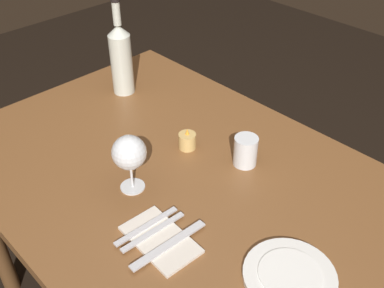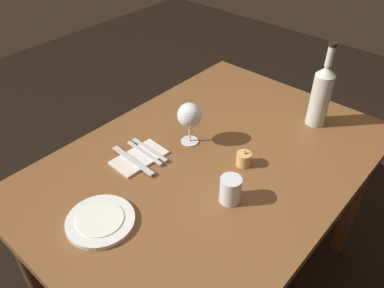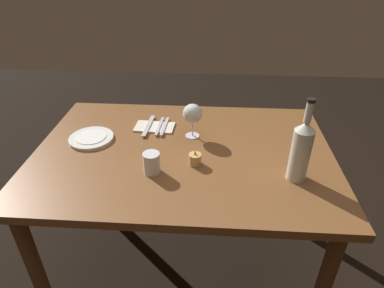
# 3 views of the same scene
# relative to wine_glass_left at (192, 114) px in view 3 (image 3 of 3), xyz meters

# --- Properties ---
(ground_plane) EXTENTS (6.00, 6.00, 0.00)m
(ground_plane) POSITION_rel_wine_glass_left_xyz_m (0.03, 0.12, -0.86)
(ground_plane) COLOR black
(dining_table) EXTENTS (1.30, 0.90, 0.74)m
(dining_table) POSITION_rel_wine_glass_left_xyz_m (0.03, 0.12, -0.20)
(dining_table) COLOR brown
(dining_table) RESTS_ON ground
(wine_glass_left) EXTENTS (0.09, 0.09, 0.16)m
(wine_glass_left) POSITION_rel_wine_glass_left_xyz_m (0.00, 0.00, 0.00)
(wine_glass_left) COLOR white
(wine_glass_left) RESTS_ON dining_table
(wine_bottle) EXTENTS (0.07, 0.07, 0.34)m
(wine_bottle) POSITION_rel_wine_glass_left_xyz_m (-0.42, 0.29, 0.02)
(wine_bottle) COLOR silver
(wine_bottle) RESTS_ON dining_table
(water_tumbler) EXTENTS (0.07, 0.07, 0.09)m
(water_tumbler) POSITION_rel_wine_glass_left_xyz_m (0.14, 0.29, -0.08)
(water_tumbler) COLOR white
(water_tumbler) RESTS_ON dining_table
(votive_candle) EXTENTS (0.05, 0.05, 0.07)m
(votive_candle) POSITION_rel_wine_glass_left_xyz_m (-0.03, 0.23, -0.09)
(votive_candle) COLOR #DBB266
(votive_candle) RESTS_ON dining_table
(dinner_plate) EXTENTS (0.20, 0.20, 0.02)m
(dinner_plate) POSITION_rel_wine_glass_left_xyz_m (0.46, 0.06, -0.11)
(dinner_plate) COLOR white
(dinner_plate) RESTS_ON dining_table
(folded_napkin) EXTENTS (0.20, 0.12, 0.01)m
(folded_napkin) POSITION_rel_wine_glass_left_xyz_m (0.19, -0.07, -0.11)
(folded_napkin) COLOR silver
(folded_napkin) RESTS_ON dining_table
(fork_inner) EXTENTS (0.02, 0.18, 0.00)m
(fork_inner) POSITION_rel_wine_glass_left_xyz_m (0.17, -0.07, -0.10)
(fork_inner) COLOR silver
(fork_inner) RESTS_ON folded_napkin
(fork_outer) EXTENTS (0.02, 0.18, 0.00)m
(fork_outer) POSITION_rel_wine_glass_left_xyz_m (0.14, -0.07, -0.10)
(fork_outer) COLOR silver
(fork_outer) RESTS_ON folded_napkin
(table_knife) EXTENTS (0.03, 0.21, 0.00)m
(table_knife) POSITION_rel_wine_glass_left_xyz_m (0.22, -0.07, -0.10)
(table_knife) COLOR silver
(table_knife) RESTS_ON folded_napkin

